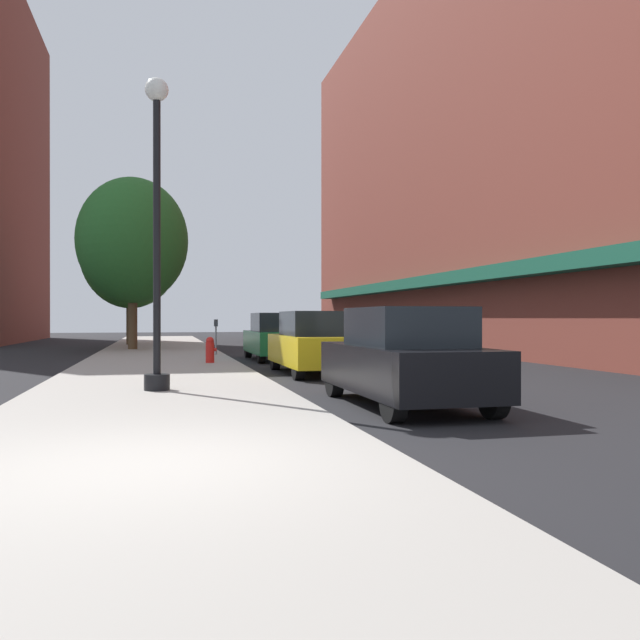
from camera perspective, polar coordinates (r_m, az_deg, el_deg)
ground_plane at (r=24.64m, az=-4.51°, el=-3.28°), size 90.00×90.00×0.00m
sidewalk_slab at (r=25.31m, az=-13.87°, el=-3.05°), size 4.80×50.00×0.12m
building_right_brick at (r=33.03m, az=14.09°, el=14.59°), size 6.80×40.00×19.46m
lamppost at (r=12.79m, az=-14.09°, el=7.89°), size 0.48×0.48×5.90m
fire_hydrant at (r=20.12m, az=-9.60°, el=-2.57°), size 0.33×0.26×0.79m
parking_meter_near at (r=24.64m, az=-9.09°, el=-1.07°), size 0.14×0.09×1.31m
tree_near at (r=29.83m, az=-16.08°, el=6.68°), size 4.78×4.78×7.51m
tree_mid at (r=35.00m, az=-16.27°, el=5.69°), size 5.01×5.01×7.62m
car_black at (r=11.00m, az=7.44°, el=-3.35°), size 1.80×4.30×1.66m
car_yellow at (r=17.23m, az=-0.46°, el=-2.07°), size 1.80×4.30×1.66m
car_green at (r=22.97m, az=-3.84°, el=-1.51°), size 1.80×4.30×1.66m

